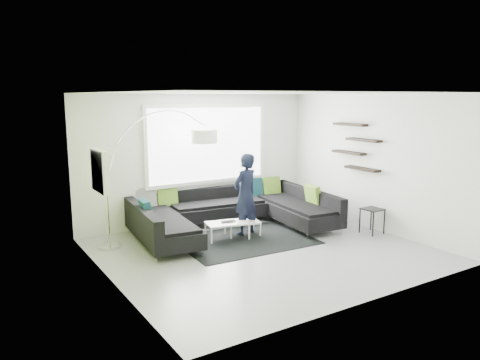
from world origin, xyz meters
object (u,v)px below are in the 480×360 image
Objects in this scene: sectional_sofa at (232,214)px; side_table at (372,221)px; arc_lamp at (106,181)px; person at (245,194)px; coffee_table at (235,229)px; laptop at (229,222)px.

sectional_sofa is 8.10× the size of side_table.
arc_lamp reaches higher than person.
person is (0.28, 0.07, 0.65)m from coffee_table.
coffee_table is 2.62m from arc_lamp.
person is 0.67m from laptop.
person is (0.12, -0.31, 0.44)m from sectional_sofa.
person is (2.57, -0.63, -0.43)m from arc_lamp.
sectional_sofa is 2.62m from arc_lamp.
person reaches higher than side_table.
arc_lamp is 5.25m from side_table.
side_table is (2.33, -1.62, -0.12)m from sectional_sofa.
sectional_sofa is at bearing -84.06° from person.
sectional_sofa is 4.06× the size of coffee_table.
sectional_sofa is 2.84m from side_table.
side_table is at bearing -14.72° from coffee_table.
arc_lamp reaches higher than laptop.
sectional_sofa is 13.03× the size of laptop.
laptop is at bearing 0.30° from person.
arc_lamp is 2.68m from person.
coffee_table is at bearing 28.71° from laptop.
laptop is at bearing -18.01° from arc_lamp.
side_table is 1.61× the size of laptop.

